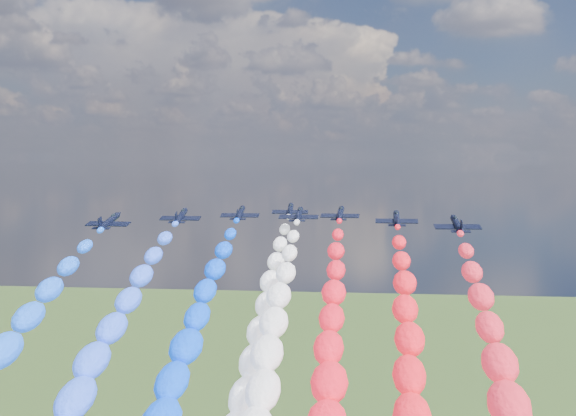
# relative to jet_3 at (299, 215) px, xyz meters

# --- Properties ---
(jet_0) EXTENTS (9.07, 11.94, 5.08)m
(jet_0) POSITION_rel_jet_3_xyz_m (-34.30, -19.81, 0.00)
(jet_0) COLOR black
(jet_1) EXTENTS (8.54, 11.56, 5.08)m
(jet_1) POSITION_rel_jet_3_xyz_m (-23.97, -6.03, 0.00)
(jet_1) COLOR black
(trail_1) EXTENTS (6.49, 102.51, 44.96)m
(trail_1) POSITION_rel_jet_3_xyz_m (-23.97, -58.62, -20.38)
(trail_1) COLOR #2C58FB
(jet_2) EXTENTS (8.61, 11.61, 5.08)m
(jet_2) POSITION_rel_jet_3_xyz_m (-13.05, 2.74, 0.00)
(jet_2) COLOR black
(trail_2) EXTENTS (6.49, 102.51, 44.96)m
(trail_2) POSITION_rel_jet_3_xyz_m (-13.05, -49.85, -20.38)
(trail_2) COLOR #053FEC
(jet_3) EXTENTS (8.45, 11.50, 5.08)m
(jet_3) POSITION_rel_jet_3_xyz_m (0.00, 0.00, 0.00)
(jet_3) COLOR black
(trail_3) EXTENTS (6.49, 102.51, 44.96)m
(trail_3) POSITION_rel_jet_3_xyz_m (0.00, -52.59, -20.38)
(trail_3) COLOR silver
(jet_4) EXTENTS (8.84, 11.78, 5.08)m
(jet_4) POSITION_rel_jet_3_xyz_m (-3.23, 13.70, 0.00)
(jet_4) COLOR black
(trail_4) EXTENTS (6.49, 102.51, 44.96)m
(trail_4) POSITION_rel_jet_3_xyz_m (-3.23, -38.88, -20.38)
(trail_4) COLOR white
(jet_5) EXTENTS (8.97, 11.87, 5.08)m
(jet_5) POSITION_rel_jet_3_xyz_m (8.61, 3.81, 0.00)
(jet_5) COLOR black
(trail_5) EXTENTS (6.49, 102.51, 44.96)m
(trail_5) POSITION_rel_jet_3_xyz_m (8.61, -48.78, -20.38)
(trail_5) COLOR red
(jet_6) EXTENTS (8.58, 11.60, 5.08)m
(jet_6) POSITION_rel_jet_3_xyz_m (20.14, -8.13, 0.00)
(jet_6) COLOR black
(trail_6) EXTENTS (6.49, 102.51, 44.96)m
(trail_6) POSITION_rel_jet_3_xyz_m (20.14, -60.72, -20.38)
(trail_6) COLOR red
(jet_7) EXTENTS (8.96, 11.86, 5.08)m
(jet_7) POSITION_rel_jet_3_xyz_m (30.52, -18.88, 0.00)
(jet_7) COLOR black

